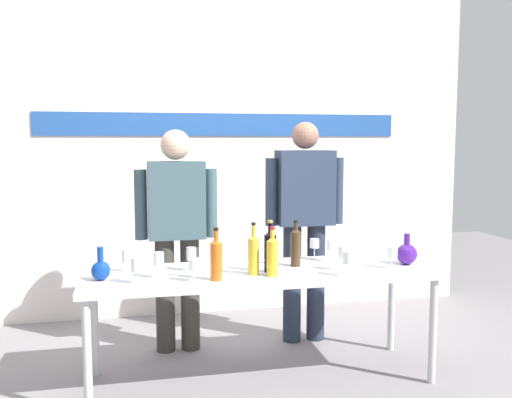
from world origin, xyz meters
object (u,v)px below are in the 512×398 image
(decanter_blue_left, at_px, (101,269))
(wine_glass_left_4, at_px, (194,265))
(wine_bottle_3, at_px, (296,246))
(wine_glass_left_0, at_px, (191,254))
(wine_bottle_0, at_px, (270,250))
(wine_bottle_1, at_px, (216,258))
(wine_glass_right_2, at_px, (314,244))
(presenter_left, at_px, (177,226))
(wine_glass_left_1, at_px, (126,256))
(presenter_right, at_px, (305,216))
(wine_glass_left_2, at_px, (137,265))
(display_table, at_px, (261,279))
(wine_glass_right_3, at_px, (348,258))
(wine_glass_right_1, at_px, (331,246))
(wine_bottle_4, at_px, (254,253))
(decanter_blue_right, at_px, (407,253))
(wine_glass_right_0, at_px, (343,253))
(wine_glass_right_4, at_px, (392,253))
(wine_glass_left_3, at_px, (159,260))
(wine_bottle_2, at_px, (272,255))

(decanter_blue_left, bearing_deg, wine_glass_left_4, -15.41)
(wine_bottle_3, height_order, wine_glass_left_0, wine_bottle_3)
(wine_bottle_0, height_order, wine_glass_left_0, wine_bottle_0)
(wine_bottle_1, distance_m, wine_glass_right_2, 0.88)
(presenter_left, height_order, wine_glass_right_2, presenter_left)
(wine_bottle_3, bearing_deg, presenter_left, 142.61)
(wine_bottle_1, distance_m, wine_glass_left_1, 0.63)
(decanter_blue_left, xyz_separation_m, presenter_right, (1.48, 0.68, 0.19))
(wine_glass_left_2, bearing_deg, wine_glass_left_4, -3.80)
(display_table, relative_size, wine_glass_left_2, 14.70)
(wine_glass_right_3, bearing_deg, wine_glass_left_0, 159.49)
(presenter_left, xyz_separation_m, wine_bottle_1, (0.17, -0.83, -0.08))
(wine_glass_right_2, bearing_deg, wine_glass_right_1, -52.72)
(presenter_left, bearing_deg, wine_glass_right_1, -25.59)
(wine_bottle_4, xyz_separation_m, wine_glass_left_0, (-0.37, 0.18, -0.03))
(display_table, relative_size, wine_glass_right_1, 14.85)
(wine_bottle_1, bearing_deg, wine_glass_left_1, 147.66)
(wine_bottle_1, xyz_separation_m, wine_glass_right_3, (0.81, -0.08, -0.02))
(decanter_blue_left, height_order, wine_glass_right_3, decanter_blue_left)
(decanter_blue_right, xyz_separation_m, wine_glass_right_0, (-0.48, -0.07, 0.04))
(wine_glass_right_3, xyz_separation_m, wine_glass_right_4, (0.36, 0.15, -0.01))
(decanter_blue_right, distance_m, wine_glass_right_2, 0.63)
(wine_glass_left_4, bearing_deg, wine_glass_right_3, -4.76)
(wine_bottle_1, xyz_separation_m, wine_glass_left_3, (-0.33, 0.12, -0.02))
(wine_glass_left_3, distance_m, wine_glass_right_2, 1.14)
(wine_bottle_1, xyz_separation_m, wine_glass_right_4, (1.17, 0.07, -0.04))
(wine_glass_left_1, xyz_separation_m, wine_glass_right_3, (1.33, -0.41, 0.01))
(wine_bottle_4, distance_m, wine_glass_left_3, 0.58)
(decanter_blue_right, distance_m, wine_glass_right_1, 0.51)
(presenter_right, relative_size, wine_glass_right_0, 10.96)
(wine_bottle_2, distance_m, wine_glass_right_1, 0.58)
(presenter_right, xyz_separation_m, wine_bottle_3, (-0.24, -0.57, -0.12))
(wine_glass_left_2, bearing_deg, wine_glass_right_1, 13.68)
(wine_glass_left_1, xyz_separation_m, wine_glass_right_2, (1.29, 0.11, 0.01))
(decanter_blue_left, height_order, wine_glass_right_4, decanter_blue_left)
(wine_glass_left_0, relative_size, wine_glass_right_3, 0.99)
(wine_bottle_3, height_order, wine_glass_right_0, wine_bottle_3)
(display_table, bearing_deg, presenter_right, 52.40)
(wine_glass_left_3, bearing_deg, wine_bottle_2, -7.79)
(decanter_blue_right, distance_m, wine_bottle_0, 0.95)
(wine_glass_left_0, bearing_deg, wine_glass_right_0, -11.29)
(wine_bottle_3, xyz_separation_m, wine_glass_right_1, (0.27, 0.08, -0.03))
(display_table, xyz_separation_m, wine_bottle_2, (0.03, -0.16, 0.19))
(display_table, relative_size, wine_bottle_1, 7.08)
(wine_glass_right_1, bearing_deg, wine_glass_left_0, -175.78)
(presenter_right, height_order, wine_bottle_2, presenter_right)
(decanter_blue_right, distance_m, presenter_left, 1.64)
(wine_glass_left_3, distance_m, wine_glass_right_0, 1.17)
(decanter_blue_right, xyz_separation_m, wine_bottle_0, (-0.95, -0.02, 0.07))
(wine_bottle_1, relative_size, wine_glass_left_3, 1.99)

